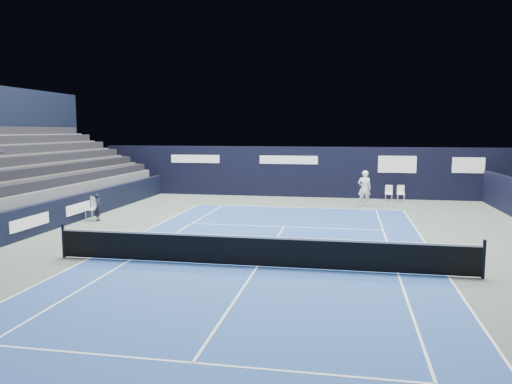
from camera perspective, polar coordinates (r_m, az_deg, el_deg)
ground at (r=17.15m, az=1.37°, el=-6.78°), size 48.00×48.00×0.00m
court_surface at (r=15.24m, az=0.16°, el=-8.54°), size 10.97×23.77×0.01m
folding_chair_back_a at (r=30.10m, az=14.94°, el=0.17°), size 0.44×0.47×0.94m
folding_chair_back_b at (r=30.09m, az=16.22°, el=-0.03°), size 0.44×0.42×0.95m
line_judge_chair at (r=24.14m, az=-18.10°, el=-1.60°), size 0.57×0.55×1.08m
line_judge at (r=23.81m, az=-17.61°, el=-1.69°), size 0.38×0.50×1.24m
court_markings at (r=15.24m, az=0.16°, el=-8.52°), size 11.03×23.83×0.00m
tennis_net at (r=15.11m, az=0.16°, el=-6.69°), size 12.90×0.10×1.10m
back_sponsor_wall at (r=31.15m, az=5.63°, el=2.32°), size 26.00×0.63×3.10m
side_barrier_left at (r=24.00m, az=-20.01°, el=-1.77°), size 0.33×22.00×1.20m
spectator_stand at (r=26.76m, az=-26.02°, el=1.73°), size 6.00×18.00×6.40m
tennis_player at (r=27.79m, az=12.29°, el=0.42°), size 0.75×0.88×1.94m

